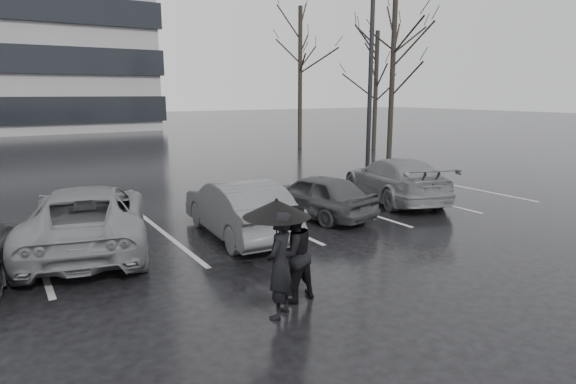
% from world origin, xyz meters
% --- Properties ---
extents(ground, '(160.00, 160.00, 0.00)m').
position_xyz_m(ground, '(0.00, 0.00, 0.00)').
color(ground, black).
rests_on(ground, ground).
extents(car_main, '(2.15, 3.81, 1.22)m').
position_xyz_m(car_main, '(1.91, 2.21, 0.61)').
color(car_main, black).
rests_on(car_main, ground).
extents(car_west_a, '(1.75, 4.28, 1.38)m').
position_xyz_m(car_west_a, '(-0.71, 1.71, 0.69)').
color(car_west_a, '#313134').
rests_on(car_west_a, ground).
extents(car_west_b, '(3.51, 5.56, 1.43)m').
position_xyz_m(car_west_b, '(-3.98, 2.52, 0.72)').
color(car_west_b, '#4F4E51').
rests_on(car_west_b, ground).
extents(car_east, '(3.22, 5.07, 1.37)m').
position_xyz_m(car_east, '(5.29, 2.64, 0.68)').
color(car_east, '#4F4E51').
rests_on(car_east, ground).
extents(pedestrian_left, '(0.72, 0.69, 1.66)m').
position_xyz_m(pedestrian_left, '(-2.06, -2.51, 0.83)').
color(pedestrian_left, black).
rests_on(pedestrian_left, ground).
extents(pedestrian_right, '(0.87, 0.72, 1.63)m').
position_xyz_m(pedestrian_right, '(-1.58, -2.11, 0.81)').
color(pedestrian_right, black).
rests_on(pedestrian_right, ground).
extents(umbrella, '(1.07, 1.07, 1.81)m').
position_xyz_m(umbrella, '(-1.95, -2.22, 1.65)').
color(umbrella, black).
rests_on(umbrella, ground).
extents(lamp_post, '(0.56, 0.56, 10.20)m').
position_xyz_m(lamp_post, '(7.68, 6.71, 4.67)').
color(lamp_post, gray).
rests_on(lamp_post, ground).
extents(stall_stripes, '(19.72, 5.00, 0.00)m').
position_xyz_m(stall_stripes, '(-0.80, 2.50, 0.00)').
color(stall_stripes, '#AEAEB1').
rests_on(stall_stripes, ground).
extents(tree_east, '(0.26, 0.26, 8.00)m').
position_xyz_m(tree_east, '(12.00, 10.00, 4.00)').
color(tree_east, black).
rests_on(tree_east, ground).
extents(tree_ne, '(0.26, 0.26, 7.00)m').
position_xyz_m(tree_ne, '(14.50, 14.00, 3.50)').
color(tree_ne, black).
rests_on(tree_ne, ground).
extents(tree_north, '(0.26, 0.26, 8.50)m').
position_xyz_m(tree_north, '(11.00, 17.00, 4.25)').
color(tree_north, black).
rests_on(tree_north, ground).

